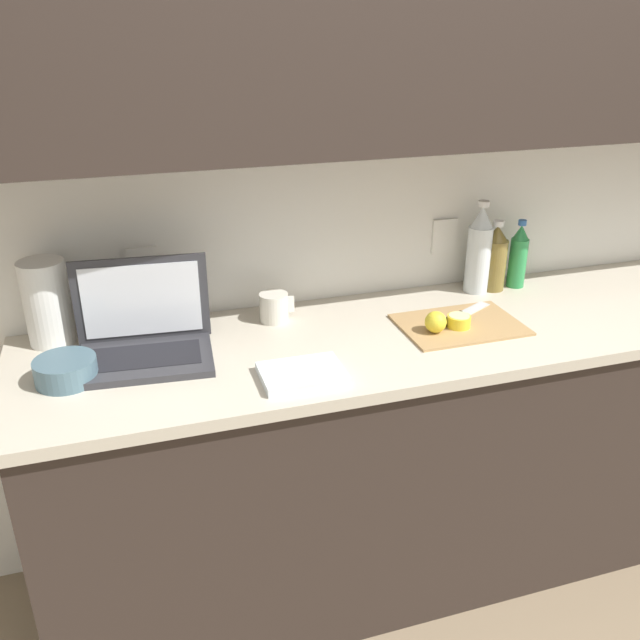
{
  "coord_description": "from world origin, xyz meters",
  "views": [
    {
      "loc": [
        -0.9,
        -1.69,
        1.78
      ],
      "look_at": [
        -0.37,
        -0.01,
        0.98
      ],
      "focal_mm": 38.0,
      "sensor_mm": 36.0,
      "label": 1
    }
  ],
  "objects_px": {
    "bottle_green_soda": "(518,257)",
    "measuring_cup": "(274,307)",
    "cutting_board": "(460,325)",
    "lemon_whole_beside": "(436,322)",
    "bottle_water_clear": "(479,251)",
    "bottle_oil_tall": "(495,258)",
    "laptop": "(144,335)",
    "paper_towel_roll": "(47,303)",
    "bowl_white": "(66,370)",
    "knife": "(455,316)",
    "lemon_half_cut": "(459,321)"
  },
  "relations": [
    {
      "from": "bottle_green_soda",
      "to": "bottle_water_clear",
      "type": "xyz_separation_m",
      "value": [
        -0.16,
        -0.0,
        0.04
      ]
    },
    {
      "from": "cutting_board",
      "to": "knife",
      "type": "xyz_separation_m",
      "value": [
        0.0,
        0.04,
        0.01
      ]
    },
    {
      "from": "bottle_oil_tall",
      "to": "measuring_cup",
      "type": "distance_m",
      "value": 0.79
    },
    {
      "from": "bottle_green_soda",
      "to": "lemon_whole_beside",
      "type": "bearing_deg",
      "value": -148.41
    },
    {
      "from": "bottle_water_clear",
      "to": "bowl_white",
      "type": "height_order",
      "value": "bottle_water_clear"
    },
    {
      "from": "knife",
      "to": "bottle_green_soda",
      "type": "height_order",
      "value": "bottle_green_soda"
    },
    {
      "from": "lemon_whole_beside",
      "to": "cutting_board",
      "type": "bearing_deg",
      "value": 17.36
    },
    {
      "from": "knife",
      "to": "bottle_green_soda",
      "type": "relative_size",
      "value": 1.0
    },
    {
      "from": "bowl_white",
      "to": "measuring_cup",
      "type": "bearing_deg",
      "value": 19.0
    },
    {
      "from": "lemon_whole_beside",
      "to": "bottle_water_clear",
      "type": "xyz_separation_m",
      "value": [
        0.29,
        0.28,
        0.11
      ]
    },
    {
      "from": "bottle_water_clear",
      "to": "bottle_oil_tall",
      "type": "bearing_deg",
      "value": -0.0
    },
    {
      "from": "paper_towel_roll",
      "to": "lemon_half_cut",
      "type": "bearing_deg",
      "value": -13.25
    },
    {
      "from": "measuring_cup",
      "to": "bowl_white",
      "type": "height_order",
      "value": "measuring_cup"
    },
    {
      "from": "knife",
      "to": "measuring_cup",
      "type": "bearing_deg",
      "value": 134.13
    },
    {
      "from": "laptop",
      "to": "bottle_oil_tall",
      "type": "relative_size",
      "value": 1.58
    },
    {
      "from": "cutting_board",
      "to": "knife",
      "type": "bearing_deg",
      "value": 84.88
    },
    {
      "from": "bottle_green_soda",
      "to": "bowl_white",
      "type": "relative_size",
      "value": 1.5
    },
    {
      "from": "measuring_cup",
      "to": "bottle_green_soda",
      "type": "bearing_deg",
      "value": 2.14
    },
    {
      "from": "knife",
      "to": "lemon_whole_beside",
      "type": "bearing_deg",
      "value": -174.86
    },
    {
      "from": "bottle_green_soda",
      "to": "bowl_white",
      "type": "height_order",
      "value": "bottle_green_soda"
    },
    {
      "from": "laptop",
      "to": "paper_towel_roll",
      "type": "height_order",
      "value": "laptop"
    },
    {
      "from": "laptop",
      "to": "bowl_white",
      "type": "relative_size",
      "value": 2.43
    },
    {
      "from": "knife",
      "to": "bottle_green_soda",
      "type": "distance_m",
      "value": 0.41
    },
    {
      "from": "laptop",
      "to": "lemon_whole_beside",
      "type": "bearing_deg",
      "value": -3.34
    },
    {
      "from": "lemon_half_cut",
      "to": "paper_towel_roll",
      "type": "height_order",
      "value": "paper_towel_roll"
    },
    {
      "from": "lemon_half_cut",
      "to": "bottle_green_soda",
      "type": "distance_m",
      "value": 0.46
    },
    {
      "from": "bottle_water_clear",
      "to": "paper_towel_roll",
      "type": "distance_m",
      "value": 1.38
    },
    {
      "from": "laptop",
      "to": "bottle_water_clear",
      "type": "xyz_separation_m",
      "value": [
        1.13,
        0.15,
        0.08
      ]
    },
    {
      "from": "knife",
      "to": "measuring_cup",
      "type": "xyz_separation_m",
      "value": [
        -0.54,
        0.18,
        0.03
      ]
    },
    {
      "from": "cutting_board",
      "to": "lemon_whole_beside",
      "type": "bearing_deg",
      "value": -162.64
    },
    {
      "from": "bottle_green_soda",
      "to": "bottle_oil_tall",
      "type": "bearing_deg",
      "value": -180.0
    },
    {
      "from": "lemon_half_cut",
      "to": "lemon_whole_beside",
      "type": "height_order",
      "value": "lemon_whole_beside"
    },
    {
      "from": "bottle_green_soda",
      "to": "cutting_board",
      "type": "bearing_deg",
      "value": -144.92
    },
    {
      "from": "lemon_whole_beside",
      "to": "bottle_green_soda",
      "type": "bearing_deg",
      "value": 31.59
    },
    {
      "from": "laptop",
      "to": "paper_towel_roll",
      "type": "relative_size",
      "value": 1.55
    },
    {
      "from": "lemon_whole_beside",
      "to": "lemon_half_cut",
      "type": "bearing_deg",
      "value": 8.4
    },
    {
      "from": "laptop",
      "to": "measuring_cup",
      "type": "height_order",
      "value": "laptop"
    },
    {
      "from": "measuring_cup",
      "to": "bowl_white",
      "type": "distance_m",
      "value": 0.65
    },
    {
      "from": "laptop",
      "to": "bottle_green_soda",
      "type": "relative_size",
      "value": 1.62
    },
    {
      "from": "lemon_whole_beside",
      "to": "bottle_oil_tall",
      "type": "height_order",
      "value": "bottle_oil_tall"
    },
    {
      "from": "lemon_whole_beside",
      "to": "bottle_water_clear",
      "type": "bearing_deg",
      "value": 43.49
    },
    {
      "from": "bottle_green_soda",
      "to": "lemon_half_cut",
      "type": "bearing_deg",
      "value": -144.07
    },
    {
      "from": "bottle_oil_tall",
      "to": "paper_towel_roll",
      "type": "bearing_deg",
      "value": 179.44
    },
    {
      "from": "bottle_oil_tall",
      "to": "paper_towel_roll",
      "type": "relative_size",
      "value": 0.98
    },
    {
      "from": "laptop",
      "to": "bowl_white",
      "type": "distance_m",
      "value": 0.23
    },
    {
      "from": "lemon_whole_beside",
      "to": "bottle_oil_tall",
      "type": "bearing_deg",
      "value": 37.81
    },
    {
      "from": "lemon_half_cut",
      "to": "bowl_white",
      "type": "height_order",
      "value": "bowl_white"
    },
    {
      "from": "lemon_whole_beside",
      "to": "bowl_white",
      "type": "relative_size",
      "value": 0.41
    },
    {
      "from": "bowl_white",
      "to": "bottle_oil_tall",
      "type": "bearing_deg",
      "value": 9.85
    },
    {
      "from": "bottle_green_soda",
      "to": "measuring_cup",
      "type": "xyz_separation_m",
      "value": [
        -0.88,
        -0.03,
        -0.06
      ]
    }
  ]
}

